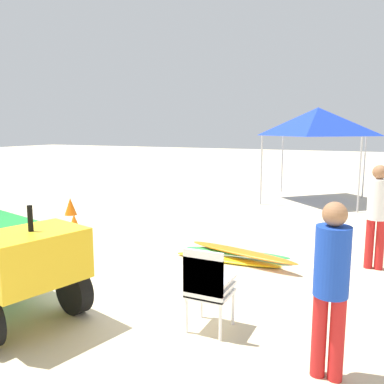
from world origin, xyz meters
The scene contains 9 objects.
ground centered at (0.00, 0.00, 0.00)m, with size 80.00×80.00×0.00m, color beige.
utility_cart centered at (-0.53, -1.15, 0.78)m, with size 2.77×1.85×1.50m.
stacked_plastic_chairs centered at (2.08, -0.54, 0.60)m, with size 0.48×0.48×1.02m.
surfboard_pile centered at (1.53, 1.99, 0.12)m, with size 2.30×0.78×0.24m.
lifeguard_near_left centered at (3.45, -0.85, 0.98)m, with size 0.32×0.32×1.71m.
lifeguard_near_right centered at (3.78, 2.65, 1.02)m, with size 0.32×0.32×1.76m.
popup_canopy centered at (1.84, 8.91, 2.56)m, with size 2.86×2.86×3.01m.
traffic_cone_near centered at (-3.87, 3.77, 0.24)m, with size 0.33×0.33×0.47m, color orange.
traffic_cone_far centered at (-2.21, 2.06, 0.25)m, with size 0.36×0.36×0.51m, color orange.
Camera 1 is at (3.80, -4.58, 2.36)m, focal length 37.59 mm.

